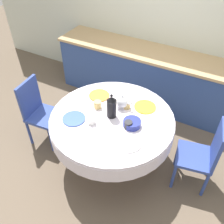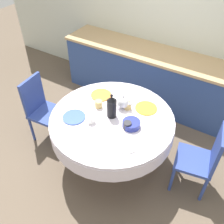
% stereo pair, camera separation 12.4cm
% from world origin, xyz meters
% --- Properties ---
extents(ground_plane, '(12.00, 12.00, 0.00)m').
position_xyz_m(ground_plane, '(0.00, 0.00, 0.00)').
color(ground_plane, brown).
extents(wall_back, '(7.00, 0.05, 2.60)m').
position_xyz_m(wall_back, '(0.00, 1.77, 1.30)').
color(wall_back, beige).
rests_on(wall_back, ground_plane).
extents(kitchen_counter, '(3.24, 0.64, 0.90)m').
position_xyz_m(kitchen_counter, '(0.00, 1.43, 0.45)').
color(kitchen_counter, '#2D4784').
rests_on(kitchen_counter, ground_plane).
extents(dining_table, '(1.43, 1.43, 0.76)m').
position_xyz_m(dining_table, '(0.00, 0.00, 0.64)').
color(dining_table, tan).
rests_on(dining_table, ground_plane).
extents(chair_left, '(0.47, 0.47, 0.94)m').
position_xyz_m(chair_left, '(1.04, 0.20, 0.51)').
color(chair_left, '#2D428E').
rests_on(chair_left, ground_plane).
extents(chair_right, '(0.44, 0.44, 0.94)m').
position_xyz_m(chair_right, '(-1.06, -0.10, 0.51)').
color(chair_right, '#2D428E').
rests_on(chair_right, ground_plane).
extents(plate_near_left, '(0.26, 0.26, 0.01)m').
position_xyz_m(plate_near_left, '(-0.36, -0.23, 0.77)').
color(plate_near_left, '#3856AD').
rests_on(plate_near_left, dining_table).
extents(cup_near_left, '(0.09, 0.09, 0.09)m').
position_xyz_m(cup_near_left, '(-0.16, -0.19, 0.80)').
color(cup_near_left, white).
rests_on(cup_near_left, dining_table).
extents(plate_near_right, '(0.26, 0.26, 0.01)m').
position_xyz_m(plate_near_right, '(0.34, -0.27, 0.77)').
color(plate_near_right, white).
rests_on(plate_near_right, dining_table).
extents(cup_near_right, '(0.09, 0.09, 0.09)m').
position_xyz_m(cup_near_right, '(0.23, -0.07, 0.80)').
color(cup_near_right, '#28282D').
rests_on(cup_near_right, dining_table).
extents(plate_far_left, '(0.26, 0.26, 0.01)m').
position_xyz_m(plate_far_left, '(-0.33, 0.27, 0.77)').
color(plate_far_left, orange).
rests_on(plate_far_left, dining_table).
extents(cup_far_left, '(0.09, 0.09, 0.09)m').
position_xyz_m(cup_far_left, '(-0.23, 0.07, 0.80)').
color(cup_far_left, '#DBB766').
rests_on(cup_far_left, dining_table).
extents(plate_far_right, '(0.26, 0.26, 0.01)m').
position_xyz_m(plate_far_right, '(0.26, 0.34, 0.77)').
color(plate_far_right, yellow).
rests_on(plate_far_right, dining_table).
extents(cup_far_right, '(0.09, 0.09, 0.09)m').
position_xyz_m(cup_far_right, '(0.07, 0.23, 0.80)').
color(cup_far_right, '#DBB766').
rests_on(cup_far_right, dining_table).
extents(coffee_carafe, '(0.11, 0.11, 0.31)m').
position_xyz_m(coffee_carafe, '(-0.02, 0.02, 0.89)').
color(coffee_carafe, black).
rests_on(coffee_carafe, dining_table).
extents(teapot, '(0.20, 0.14, 0.19)m').
position_xyz_m(teapot, '(0.02, 0.21, 0.84)').
color(teapot, white).
rests_on(teapot, dining_table).
extents(fruit_bowl, '(0.20, 0.20, 0.07)m').
position_xyz_m(fruit_bowl, '(0.26, -0.01, 0.79)').
color(fruit_bowl, navy).
rests_on(fruit_bowl, dining_table).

